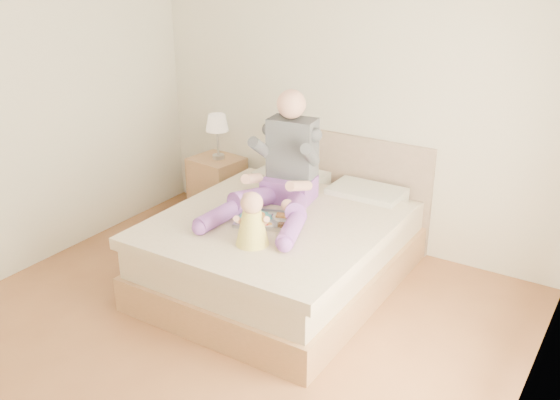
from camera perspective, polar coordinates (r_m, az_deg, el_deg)
The scene contains 7 objects.
room at distance 3.83m, azimuth -6.67°, elevation 5.59°, with size 4.02×4.22×2.71m.
bed at distance 5.13m, azimuth 0.70°, elevation -4.02°, with size 1.70×2.18×1.00m.
nightstand at distance 6.45m, azimuth -5.75°, elevation 1.36°, with size 0.53×0.48×0.59m.
lamp at distance 6.23m, azimuth -5.76°, elevation 6.82°, with size 0.22×0.22×0.46m.
adult at distance 5.01m, azimuth 0.24°, elevation 2.45°, with size 0.80×1.20×0.96m.
tray at distance 4.83m, azimuth -1.33°, elevation -1.62°, with size 0.53×0.47×0.12m.
baby at distance 4.42m, azimuth -2.56°, elevation -2.10°, with size 0.31×0.35×0.40m.
Camera 1 is at (2.39, -2.83, 2.62)m, focal length 40.00 mm.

